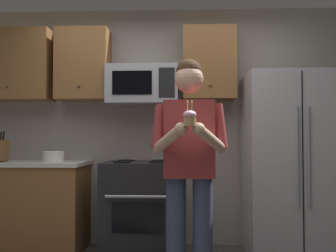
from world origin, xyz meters
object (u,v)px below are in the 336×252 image
(microwave, at_px, (143,85))
(cupcake, at_px, (190,118))
(refrigerator, at_px, (292,164))
(person, at_px, (189,160))
(bowl_large_white, at_px, (53,156))
(oven_range, at_px, (141,207))

(microwave, xyz_separation_m, cupcake, (0.47, -1.45, -0.43))
(refrigerator, height_order, person, refrigerator)
(refrigerator, bearing_deg, person, -136.93)
(refrigerator, relative_size, bowl_large_white, 7.98)
(oven_range, distance_m, bowl_large_white, 1.05)
(refrigerator, distance_m, cupcake, 1.70)
(refrigerator, bearing_deg, microwave, 173.97)
(microwave, xyz_separation_m, refrigerator, (1.50, -0.16, -0.82))
(refrigerator, relative_size, cupcake, 10.35)
(oven_range, relative_size, cupcake, 5.36)
(refrigerator, height_order, cupcake, refrigerator)
(oven_range, height_order, refrigerator, refrigerator)
(oven_range, bearing_deg, cupcake, -70.53)
(oven_range, relative_size, refrigerator, 0.52)
(oven_range, bearing_deg, refrigerator, -1.50)
(oven_range, xyz_separation_m, person, (0.47, -1.00, 0.53))
(bowl_large_white, relative_size, person, 0.13)
(refrigerator, distance_m, person, 1.41)
(oven_range, distance_m, microwave, 1.26)
(microwave, relative_size, person, 0.42)
(cupcake, bearing_deg, oven_range, 109.47)
(refrigerator, xyz_separation_m, cupcake, (-1.03, -1.29, 0.39))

